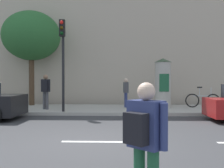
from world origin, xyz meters
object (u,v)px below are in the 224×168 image
at_px(poster_column, 163,83).
at_px(pedestrian_in_red_top, 145,137).
at_px(traffic_light, 63,50).
at_px(bicycle_leaning, 203,100).
at_px(pedestrian_in_light_jacket, 46,89).
at_px(pedestrian_with_backpack, 126,90).
at_px(street_tree, 31,36).

distance_m(poster_column, pedestrian_in_red_top, 11.17).
bearing_deg(traffic_light, bicycle_leaning, 16.76).
relative_size(pedestrian_in_light_jacket, pedestrian_with_backpack, 1.12).
distance_m(street_tree, pedestrian_in_red_top, 13.67).
bearing_deg(bicycle_leaning, poster_column, -177.84).
bearing_deg(pedestrian_with_backpack, pedestrian_in_red_top, -89.88).
distance_m(traffic_light, bicycle_leaning, 7.61).
distance_m(street_tree, pedestrian_with_backpack, 6.27).
height_order(pedestrian_in_red_top, bicycle_leaning, pedestrian_in_red_top).
bearing_deg(pedestrian_in_red_top, bicycle_leaning, 70.21).
xyz_separation_m(pedestrian_with_backpack, bicycle_leaning, (4.01, -0.05, -0.51)).
relative_size(traffic_light, pedestrian_in_red_top, 2.63).
bearing_deg(poster_column, bicycle_leaning, 2.16).
height_order(poster_column, pedestrian_in_light_jacket, poster_column).
bearing_deg(pedestrian_with_backpack, traffic_light, -143.71).
height_order(traffic_light, pedestrian_in_light_jacket, traffic_light).
height_order(street_tree, pedestrian_in_red_top, street_tree).
relative_size(traffic_light, pedestrian_in_light_jacket, 2.42).
xyz_separation_m(street_tree, bicycle_leaning, (9.38, -1.08, -3.56)).
distance_m(traffic_light, poster_column, 5.44).
bearing_deg(bicycle_leaning, traffic_light, -163.24).
bearing_deg(pedestrian_with_backpack, poster_column, -3.79).
bearing_deg(pedestrian_in_red_top, pedestrian_with_backpack, 90.12).
height_order(poster_column, street_tree, street_tree).
bearing_deg(bicycle_leaning, pedestrian_in_light_jacket, -172.13).
bearing_deg(poster_column, pedestrian_with_backpack, 176.21).
xyz_separation_m(traffic_light, pedestrian_in_red_top, (2.92, -9.00, -2.02)).
bearing_deg(pedestrian_in_red_top, pedestrian_in_light_jacket, 111.76).
relative_size(traffic_light, bicycle_leaning, 2.35).
bearing_deg(street_tree, poster_column, -9.03).
bearing_deg(pedestrian_in_light_jacket, bicycle_leaning, 7.87).
xyz_separation_m(traffic_light, bicycle_leaning, (6.91, 2.08, -2.41)).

